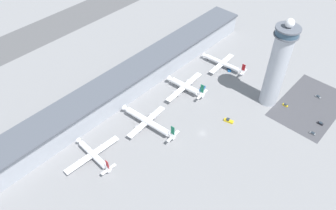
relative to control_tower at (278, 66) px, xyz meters
name	(u,v)px	position (x,y,z in m)	size (l,w,h in m)	color
ground_plane	(202,133)	(-58.92, 16.41, -33.44)	(1000.00, 1000.00, 0.00)	gray
terminal_building	(132,79)	(-58.92, 86.41, -24.38)	(250.88, 25.00, 17.92)	#A3A8B2
runway_strip	(45,31)	(-58.92, 212.63, -33.44)	(376.32, 44.00, 0.01)	#515154
control_tower	(278,66)	(0.00, 0.00, 0.00)	(16.47, 16.47, 69.43)	#ADB2BC
parking_lot_surface	(310,105)	(17.39, -26.17, -33.43)	(64.00, 40.00, 0.01)	#424247
airplane_gate_alpha	(93,155)	(-122.68, 54.55, -29.44)	(40.00, 34.02, 12.11)	white
airplane_gate_bravo	(148,122)	(-79.49, 48.71, -28.73)	(36.33, 46.12, 13.92)	white
airplane_gate_charlie	(185,86)	(-33.41, 53.74, -28.86)	(41.89, 33.46, 14.19)	white
airplane_gate_delta	(223,63)	(11.19, 49.87, -29.42)	(32.80, 40.50, 11.81)	white
service_truck_catering	(229,121)	(-37.72, 9.49, -32.55)	(4.18, 7.15, 2.56)	black
service_truck_fuel	(202,88)	(-22.89, 44.65, -32.34)	(6.73, 3.22, 3.15)	black
service_truck_baggage	(229,69)	(11.97, 43.44, -32.60)	(6.06, 6.00, 2.42)	black
car_navy_sedan	(318,97)	(29.90, -26.57, -32.91)	(1.98, 4.38, 1.38)	black
car_grey_coupe	(285,105)	(4.41, -12.46, -32.88)	(1.97, 4.13, 1.44)	black
car_green_van	(320,123)	(4.21, -39.79, -32.83)	(1.89, 4.04, 1.56)	black
car_silver_sedan	(313,133)	(-8.38, -39.83, -32.87)	(1.87, 4.07, 1.48)	black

